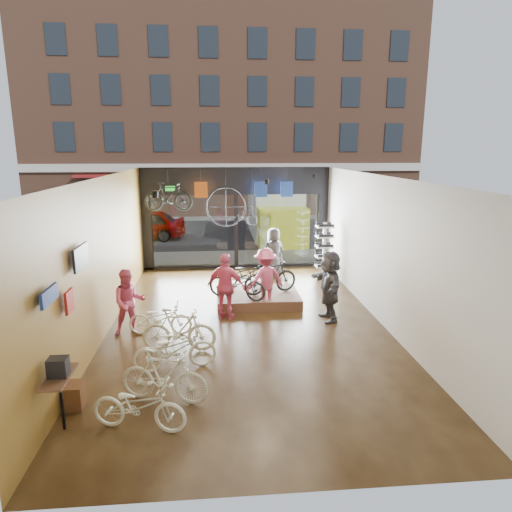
{
  "coord_description": "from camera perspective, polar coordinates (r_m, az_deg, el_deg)",
  "views": [
    {
      "loc": [
        -0.75,
        -11.1,
        4.44
      ],
      "look_at": [
        0.36,
        1.4,
        1.5
      ],
      "focal_mm": 32.0,
      "sensor_mm": 36.0,
      "label": 1
    }
  ],
  "objects": [
    {
      "name": "jersey_mid",
      "position": [
        16.44,
        0.63,
        8.33
      ],
      "size": [
        0.45,
        0.03,
        0.55
      ],
      "primitive_type": "cube",
      "color": "#1E3F99",
      "rests_on": "ceiling"
    },
    {
      "name": "sidewalk_near",
      "position": [
        18.83,
        -2.63,
        -0.28
      ],
      "size": [
        30.0,
        2.4,
        0.12
      ],
      "primitive_type": "cube",
      "color": "slate",
      "rests_on": "ground"
    },
    {
      "name": "floor_bike_0",
      "position": [
        7.95,
        -14.41,
        -17.69
      ],
      "size": [
        1.68,
        0.94,
        0.84
      ],
      "primitive_type": "imported",
      "rotation": [
        0.0,
        0.0,
        1.32
      ],
      "color": "beige",
      "rests_on": "ground_plane"
    },
    {
      "name": "storefront",
      "position": [
        17.3,
        -2.52,
        4.73
      ],
      "size": [
        7.0,
        0.26,
        3.8
      ],
      "primitive_type": null,
      "color": "black",
      "rests_on": "ground"
    },
    {
      "name": "street_road",
      "position": [
        26.49,
        -3.36,
        3.49
      ],
      "size": [
        30.0,
        18.0,
        0.02
      ],
      "primitive_type": "cube",
      "color": "black",
      "rests_on": "ground"
    },
    {
      "name": "box_truck",
      "position": [
        22.51,
        2.64,
        5.32
      ],
      "size": [
        2.31,
        6.94,
        2.73
      ],
      "primitive_type": null,
      "color": "silver",
      "rests_on": "street_road"
    },
    {
      "name": "floor_bike_4",
      "position": [
        11.49,
        -11.87,
        -7.68
      ],
      "size": [
        1.59,
        0.67,
        0.81
      ],
      "primitive_type": "imported",
      "rotation": [
        0.0,
        0.0,
        1.48
      ],
      "color": "beige",
      "rests_on": "ground_plane"
    },
    {
      "name": "ground_plane",
      "position": [
        11.99,
        -1.12,
        -8.67
      ],
      "size": [
        7.0,
        12.0,
        0.04
      ],
      "primitive_type": "cube",
      "color": "black",
      "rests_on": "ground"
    },
    {
      "name": "wall_merch",
      "position": [
        8.63,
        -22.72,
        -9.24
      ],
      "size": [
        0.4,
        2.4,
        2.6
      ],
      "primitive_type": null,
      "color": "navy",
      "rests_on": "wall_left"
    },
    {
      "name": "display_bike_left",
      "position": [
        12.91,
        -2.4,
        -3.41
      ],
      "size": [
        1.82,
        1.37,
        0.92
      ],
      "primitive_type": "imported",
      "rotation": [
        0.0,
        0.0,
        1.07
      ],
      "color": "black",
      "rests_on": "display_platform"
    },
    {
      "name": "ceiling",
      "position": [
        11.14,
        -1.21,
        9.98
      ],
      "size": [
        7.0,
        12.0,
        0.04
      ],
      "primitive_type": "cube",
      "color": "black",
      "rests_on": "ground"
    },
    {
      "name": "hung_bike",
      "position": [
        15.45,
        -10.9,
        7.32
      ],
      "size": [
        1.6,
        0.53,
        0.95
      ],
      "primitive_type": "imported",
      "rotation": [
        0.0,
        0.0,
        1.51
      ],
      "color": "black",
      "rests_on": "ceiling"
    },
    {
      "name": "customer_4",
      "position": [
        16.18,
        2.21,
        0.45
      ],
      "size": [
        1.0,
        0.83,
        1.75
      ],
      "primitive_type": "imported",
      "rotation": [
        0.0,
        0.0,
        3.51
      ],
      "color": "#3F3F44",
      "rests_on": "ground_plane"
    },
    {
      "name": "exit_sign",
      "position": [
        17.12,
        -10.68,
        8.3
      ],
      "size": [
        0.35,
        0.06,
        0.18
      ],
      "primitive_type": "cube",
      "color": "#198C26",
      "rests_on": "storefront"
    },
    {
      "name": "jersey_right",
      "position": [
        16.55,
        3.85,
        8.34
      ],
      "size": [
        0.45,
        0.03,
        0.55
      ],
      "primitive_type": "cube",
      "color": "#1E3F99",
      "rests_on": "ceiling"
    },
    {
      "name": "sunglasses_rack",
      "position": [
        15.91,
        8.51,
        0.57
      ],
      "size": [
        0.69,
        0.62,
        2.01
      ],
      "primitive_type": null,
      "rotation": [
        0.0,
        0.0,
        -0.25
      ],
      "color": "white",
      "rests_on": "ground_plane"
    },
    {
      "name": "wall_right",
      "position": [
        12.16,
        15.62,
        0.62
      ],
      "size": [
        0.04,
        12.0,
        3.8
      ],
      "primitive_type": "cube",
      "color": "beige",
      "rests_on": "ground"
    },
    {
      "name": "customer_2",
      "position": [
        12.11,
        -3.76,
        -3.85
      ],
      "size": [
        1.14,
        0.82,
        1.8
      ],
      "primitive_type": "imported",
      "rotation": [
        0.0,
        0.0,
        2.74
      ],
      "color": "#CC4C72",
      "rests_on": "ground_plane"
    },
    {
      "name": "floor_bike_3",
      "position": [
        10.49,
        -9.61,
        -9.09
      ],
      "size": [
        1.71,
        0.64,
        1.0
      ],
      "primitive_type": "imported",
      "rotation": [
        0.0,
        0.0,
        1.47
      ],
      "color": "beige",
      "rests_on": "ground_plane"
    },
    {
      "name": "customer_5",
      "position": [
        12.18,
        9.17,
        -3.72
      ],
      "size": [
        0.68,
        1.77,
        1.87
      ],
      "primitive_type": "imported",
      "rotation": [
        0.0,
        0.0,
        4.78
      ],
      "color": "#3F3F44",
      "rests_on": "ground_plane"
    },
    {
      "name": "opposite_building",
      "position": [
        32.71,
        -3.9,
        17.65
      ],
      "size": [
        26.0,
        5.0,
        14.0
      ],
      "primitive_type": "cube",
      "color": "brown",
      "rests_on": "ground"
    },
    {
      "name": "display_bike_right",
      "position": [
        14.0,
        -1.24,
        -2.21
      ],
      "size": [
        1.65,
        0.66,
        0.85
      ],
      "primitive_type": "imported",
      "rotation": [
        0.0,
        0.0,
        1.63
      ],
      "color": "black",
      "rests_on": "display_platform"
    },
    {
      "name": "sidewalk_far",
      "position": [
        30.43,
        -3.6,
        4.88
      ],
      "size": [
        30.0,
        2.0,
        0.12
      ],
      "primitive_type": "cube",
      "color": "slate",
      "rests_on": "ground"
    },
    {
      "name": "floor_bike_2",
      "position": [
        9.67,
        -10.1,
        -11.43
      ],
      "size": [
        1.78,
        0.91,
        0.89
      ],
      "primitive_type": "imported",
      "rotation": [
        0.0,
        0.0,
        1.77
      ],
      "color": "beige",
      "rests_on": "ground_plane"
    },
    {
      "name": "jersey_left",
      "position": [
        16.37,
        -6.91,
        8.21
      ],
      "size": [
        0.45,
        0.03,
        0.55
      ],
      "primitive_type": "cube",
      "color": "#CC5919",
      "rests_on": "ceiling"
    },
    {
      "name": "wall_back",
      "position": [
        5.73,
        3.05,
        -13.19
      ],
      "size": [
        7.0,
        0.04,
        3.8
      ],
      "primitive_type": "cube",
      "color": "beige",
      "rests_on": "ground"
    },
    {
      "name": "display_bike_mid",
      "position": [
        13.35,
        1.81,
        -2.61
      ],
      "size": [
        1.75,
        1.02,
        1.02
      ],
      "primitive_type": "imported",
      "rotation": [
        0.0,
        0.0,
        1.92
      ],
      "color": "black",
      "rests_on": "display_platform"
    },
    {
      "name": "floor_bike_1",
      "position": [
        8.57,
        -11.42,
        -14.51
      ],
      "size": [
        1.72,
        0.92,
        0.99
      ],
      "primitive_type": "imported",
      "rotation": [
        0.0,
        0.0,
        1.28
      ],
      "color": "beige",
      "rests_on": "ground_plane"
    },
    {
      "name": "penny_farthing",
      "position": [
        15.55,
        -2.72,
        6.0
      ],
      "size": [
        1.69,
        0.06,
        1.35
      ],
      "primitive_type": null,
      "color": "black",
      "rests_on": "ceiling"
    },
    {
      "name": "street_car",
      "position": [
        23.69,
        -14.1,
        3.81
      ],
      "size": [
        4.37,
        1.76,
        1.49
      ],
      "primitive_type": "imported",
      "rotation": [
        0.0,
        0.0,
        -1.57
      ],
      "color": "gray",
      "rests_on": "street_road"
    },
    {
      "name": "customer_3",
      "position": [
        12.87,
        1.2,
        -2.88
      ],
      "size": [
        1.3,
        1.04,
        1.76
      ],
      "primitive_type": "imported",
      "rotation": [
        0.0,
        0.0,
        3.53
      ],
      "color": "#CC4C72",
      "rests_on": "ground_plane"
    },
    {
      "name": "customer_1",
      "position": [
        11.55,
        -15.58,
        -5.59
      ],
      "size": [
        0.94,
        0.83,
        1.64
      ],
      "primitive_type": "imported",
      "rotation": [
        0.0,
        0.0,
        0.29
      ],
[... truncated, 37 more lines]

